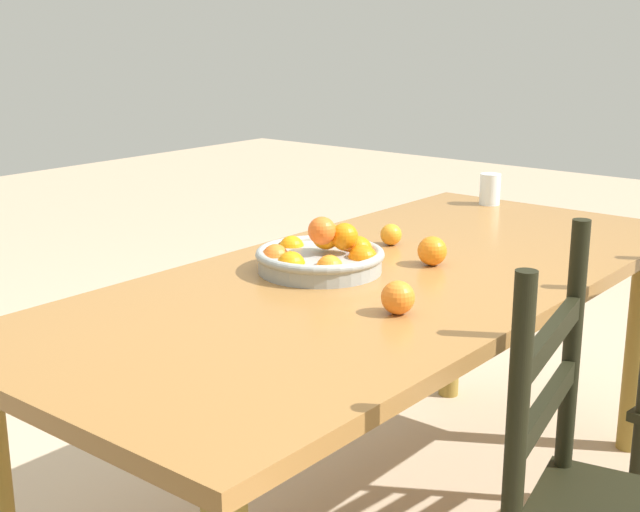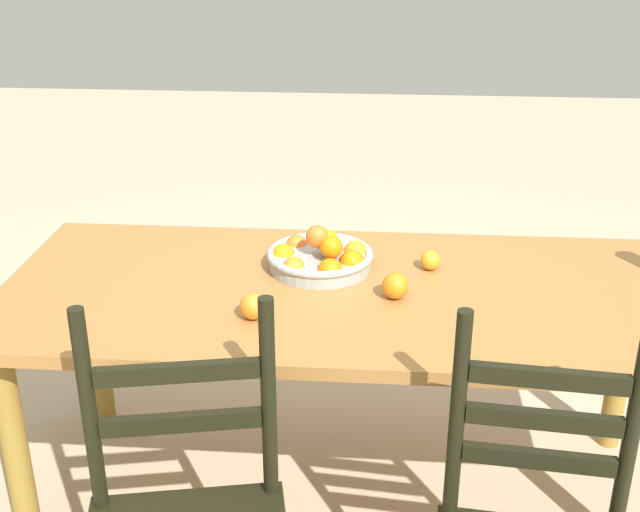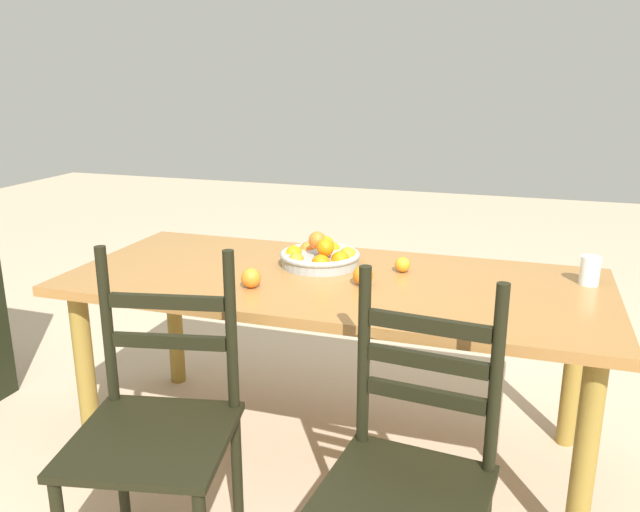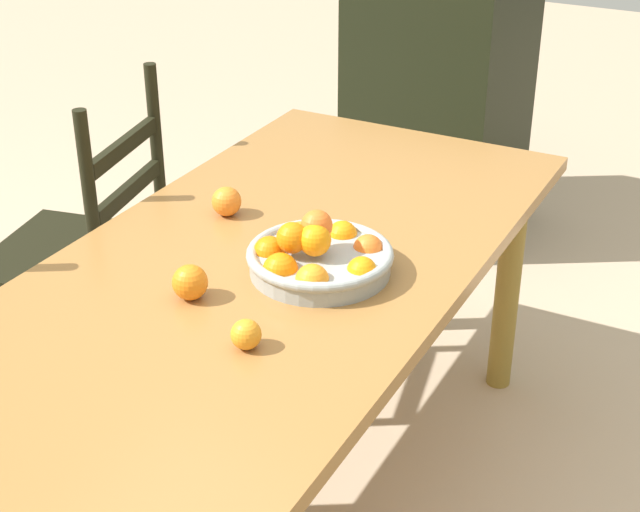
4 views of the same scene
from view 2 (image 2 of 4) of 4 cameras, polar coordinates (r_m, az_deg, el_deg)
name	(u,v)px [view 2 (image 2 of 4)]	position (r m, az deg, el deg)	size (l,w,h in m)	color
ground_plane	(347,492)	(2.78, 1.91, -16.21)	(12.00, 12.00, 0.00)	tan
dining_table	(350,314)	(2.41, 2.11, -4.12)	(2.05, 0.89, 0.74)	#9A6833
fruit_bowl	(321,257)	(2.48, 0.09, -0.04)	(0.33, 0.33, 0.14)	#989E9B
orange_loose_0	(253,306)	(2.19, -4.71, -3.52)	(0.07, 0.07, 0.07)	orange
orange_loose_1	(395,286)	(2.30, 5.30, -2.09)	(0.08, 0.08, 0.08)	orange
orange_loose_2	(430,260)	(2.50, 7.75, -0.30)	(0.06, 0.06, 0.06)	orange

